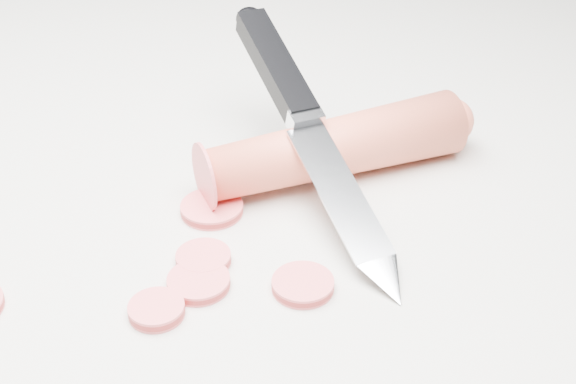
# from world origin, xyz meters

# --- Properties ---
(ground) EXTENTS (2.40, 2.40, 0.00)m
(ground) POSITION_xyz_m (0.00, 0.00, 0.00)
(ground) COLOR beige
(ground) RESTS_ON ground
(carrot) EXTENTS (0.16, 0.13, 0.04)m
(carrot) POSITION_xyz_m (0.07, 0.06, 0.02)
(carrot) COLOR #E2533A
(carrot) RESTS_ON ground
(carrot_slice_0) EXTENTS (0.03, 0.03, 0.01)m
(carrot_slice_0) POSITION_xyz_m (0.07, -0.06, 0.00)
(carrot_slice_0) COLOR #EF555A
(carrot_slice_0) RESTS_ON ground
(carrot_slice_1) EXTENTS (0.03, 0.03, 0.01)m
(carrot_slice_1) POSITION_xyz_m (0.02, -0.07, 0.00)
(carrot_slice_1) COLOR #EF555A
(carrot_slice_1) RESTS_ON ground
(carrot_slice_2) EXTENTS (0.03, 0.03, 0.01)m
(carrot_slice_2) POSITION_xyz_m (0.01, -0.05, 0.00)
(carrot_slice_2) COLOR #EF555A
(carrot_slice_2) RESTS_ON ground
(carrot_slice_3) EXTENTS (0.04, 0.04, 0.01)m
(carrot_slice_3) POSITION_xyz_m (0.01, 0.00, 0.00)
(carrot_slice_3) COLOR #EF555A
(carrot_slice_3) RESTS_ON ground
(carrot_slice_4) EXTENTS (0.03, 0.03, 0.01)m
(carrot_slice_4) POSITION_xyz_m (0.00, -0.09, 0.00)
(carrot_slice_4) COLOR #EF555A
(carrot_slice_4) RESTS_ON ground
(kitchen_knife) EXTENTS (0.15, 0.21, 0.09)m
(kitchen_knife) POSITION_xyz_m (0.06, 0.04, 0.04)
(kitchen_knife) COLOR silver
(kitchen_knife) RESTS_ON ground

